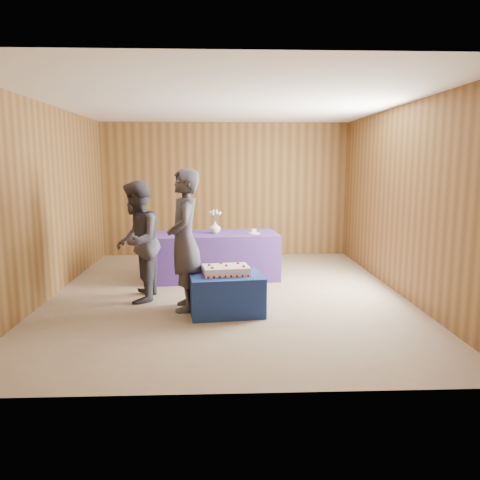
{
  "coord_description": "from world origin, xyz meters",
  "views": [
    {
      "loc": [
        -0.08,
        -6.6,
        1.87
      ],
      "look_at": [
        0.19,
        0.1,
        0.78
      ],
      "focal_mm": 35.0,
      "sensor_mm": 36.0,
      "label": 1
    }
  ],
  "objects": [
    {
      "name": "serving_table",
      "position": [
        -0.17,
        0.97,
        0.38
      ],
      "size": [
        2.08,
        1.09,
        0.75
      ],
      "primitive_type": "cube",
      "rotation": [
        0.0,
        0.0,
        0.1
      ],
      "color": "#4E3491",
      "rests_on": "ground"
    },
    {
      "name": "room_shell",
      "position": [
        0.0,
        0.0,
        1.8
      ],
      "size": [
        5.04,
        6.04,
        2.72
      ],
      "color": "brown",
      "rests_on": "ground"
    },
    {
      "name": "cake_slice",
      "position": [
        0.45,
        0.91,
        0.8
      ],
      "size": [
        0.08,
        0.07,
        0.09
      ],
      "rotation": [
        0.0,
        0.0,
        -0.01
      ],
      "color": "white",
      "rests_on": "plate"
    },
    {
      "name": "cake_table",
      "position": [
        -0.03,
        -0.87,
        0.25
      ],
      "size": [
        0.98,
        0.81,
        0.5
      ],
      "primitive_type": "cube",
      "rotation": [
        0.0,
        0.0,
        0.12
      ],
      "color": "navy",
      "rests_on": "ground"
    },
    {
      "name": "plate",
      "position": [
        0.45,
        0.91,
        0.76
      ],
      "size": [
        0.21,
        0.21,
        0.01
      ],
      "primitive_type": "cylinder",
      "rotation": [
        0.0,
        0.0,
        -0.04
      ],
      "color": "white",
      "rests_on": "serving_table"
    },
    {
      "name": "sheet_cake",
      "position": [
        -0.03,
        -0.86,
        0.55
      ],
      "size": [
        0.64,
        0.48,
        0.14
      ],
      "rotation": [
        0.0,
        0.0,
        0.14
      ],
      "color": "white",
      "rests_on": "cake_table"
    },
    {
      "name": "flower_spray",
      "position": [
        -0.18,
        1.0,
        1.08
      ],
      "size": [
        0.22,
        0.21,
        0.16
      ],
      "color": "#245A29",
      "rests_on": "vase"
    },
    {
      "name": "ground",
      "position": [
        0.0,
        0.0,
        0.0
      ],
      "size": [
        6.0,
        6.0,
        0.0
      ],
      "primitive_type": "plane",
      "color": "gray",
      "rests_on": "ground"
    },
    {
      "name": "knife",
      "position": [
        0.56,
        0.76,
        0.75
      ],
      "size": [
        0.26,
        0.03,
        0.0
      ],
      "primitive_type": "cube",
      "rotation": [
        0.0,
        0.0,
        0.02
      ],
      "color": "silver",
      "rests_on": "serving_table"
    },
    {
      "name": "guest_right",
      "position": [
        -1.23,
        -0.28,
        0.82
      ],
      "size": [
        0.63,
        0.8,
        1.65
      ],
      "primitive_type": "imported",
      "rotation": [
        0.0,
        0.0,
        -1.58
      ],
      "color": "#373540",
      "rests_on": "ground"
    },
    {
      "name": "platter",
      "position": [
        -0.79,
        0.99,
        0.76
      ],
      "size": [
        0.39,
        0.39,
        0.02
      ],
      "primitive_type": "cylinder",
      "rotation": [
        0.0,
        0.0,
        -0.27
      ],
      "color": "#744D9B",
      "rests_on": "serving_table"
    },
    {
      "name": "guest_left",
      "position": [
        -0.55,
        -0.69,
        0.91
      ],
      "size": [
        0.49,
        0.7,
        1.82
      ],
      "primitive_type": "imported",
      "rotation": [
        0.0,
        0.0,
        -1.48
      ],
      "color": "#34343E",
      "rests_on": "ground"
    },
    {
      "name": "vase",
      "position": [
        -0.18,
        1.0,
        0.85
      ],
      "size": [
        0.22,
        0.22,
        0.19
      ],
      "primitive_type": "imported",
      "rotation": [
        0.0,
        0.0,
        -0.25
      ],
      "color": "white",
      "rests_on": "serving_table"
    }
  ]
}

